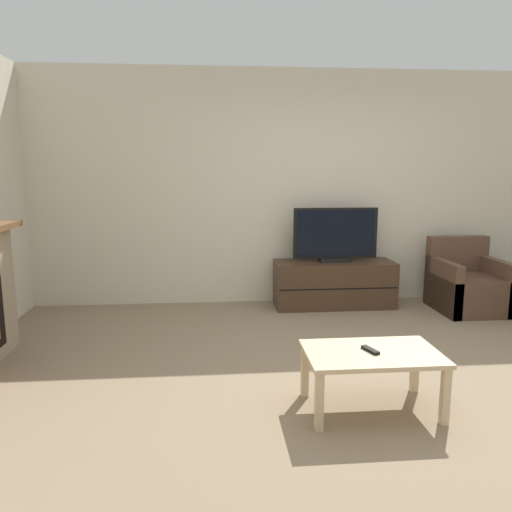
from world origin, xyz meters
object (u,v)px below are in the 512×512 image
tv_stand (334,284)px  coffee_table (372,360)px  tv (335,237)px  remote (370,350)px  armchair (467,286)px

tv_stand → coffee_table: size_ratio=1.56×
tv → remote: 2.56m
tv_stand → remote: tv_stand is taller
armchair → remote: bearing=-129.7°
remote → armchair: bearing=30.6°
tv_stand → remote: 2.54m
armchair → coffee_table: 2.87m
coffee_table → tv: bearing=81.6°
armchair → tv: bearing=168.6°
tv → armchair: 1.58m
armchair → remote: armchair is taller
tv_stand → coffee_table: bearing=-98.4°
armchair → coffee_table: size_ratio=0.92×
tv_stand → tv: (-0.00, -0.00, 0.55)m
tv → remote: bearing=-98.7°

